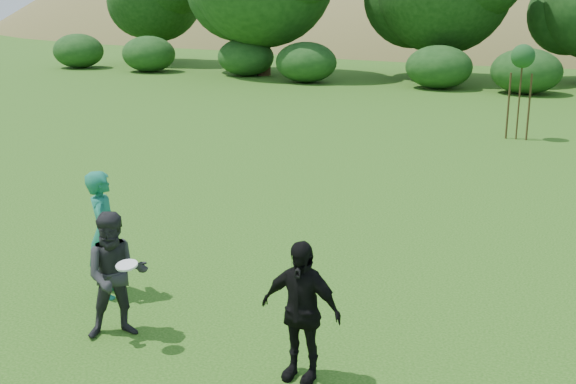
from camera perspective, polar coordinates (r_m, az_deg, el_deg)
name	(u,v)px	position (r m, az deg, el deg)	size (l,w,h in m)	color
ground	(192,324)	(10.01, -7.60, -10.27)	(120.00, 120.00, 0.00)	#19470C
player_teal	(105,234)	(10.82, -14.30, -3.23)	(0.69, 0.45, 1.89)	#186E55
player_grey	(116,275)	(9.54, -13.42, -6.41)	(0.82, 0.64, 1.68)	#28282B
player_black	(301,311)	(8.30, 1.00, -9.37)	(0.99, 0.41, 1.69)	black
frisbee	(127,265)	(9.06, -12.62, -5.67)	(0.27, 0.27, 0.07)	white
sapling	(523,59)	(22.74, 18.06, 9.97)	(0.70, 0.70, 2.85)	#3A2C16
hillside	(565,159)	(77.86, 21.03, 2.43)	(150.00, 72.00, 52.00)	olive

